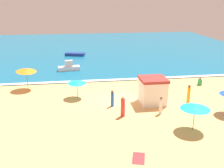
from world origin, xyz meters
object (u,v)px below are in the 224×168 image
(beachgoer_8, at_px, (142,87))
(small_boat_0, at_px, (69,67))
(lifeguard_cabana, at_px, (153,90))
(beach_umbrella_3, at_px, (77,82))
(beachgoer_7, at_px, (200,82))
(beachgoer_3, at_px, (161,106))
(beachgoer_2, at_px, (112,98))
(beach_umbrella_2, at_px, (195,106))
(beachgoer_6, at_px, (123,107))
(beach_umbrella_0, at_px, (26,70))
(beachgoer_0, at_px, (189,94))
(small_boat_1, at_px, (75,54))

(beachgoer_8, xyz_separation_m, small_boat_0, (-7.71, 10.33, -0.25))
(lifeguard_cabana, relative_size, small_boat_0, 0.83)
(small_boat_0, bearing_deg, beach_umbrella_3, -84.56)
(lifeguard_cabana, xyz_separation_m, beachgoer_7, (7.06, 4.52, -0.90))
(lifeguard_cabana, xyz_separation_m, beachgoer_3, (0.03, -2.47, -0.51))
(lifeguard_cabana, xyz_separation_m, beachgoer_2, (-3.87, -0.16, -0.53))
(beach_umbrella_2, height_order, beachgoer_8, beach_umbrella_2)
(beach_umbrella_2, distance_m, beachgoer_6, 5.90)
(beach_umbrella_0, bearing_deg, beachgoer_3, -33.63)
(beachgoer_0, bearing_deg, beach_umbrella_3, 163.81)
(beach_umbrella_3, relative_size, beachgoer_0, 1.20)
(beachgoer_8, height_order, small_boat_1, beachgoer_8)
(beach_umbrella_3, bearing_deg, beachgoer_3, -34.79)
(beachgoer_3, bearing_deg, beachgoer_0, 29.54)
(lifeguard_cabana, height_order, beachgoer_3, lifeguard_cabana)
(beachgoer_2, distance_m, beachgoer_3, 4.53)
(beach_umbrella_2, distance_m, small_boat_0, 20.78)
(beach_umbrella_2, bearing_deg, beachgoer_6, 147.65)
(beachgoer_0, bearing_deg, small_boat_0, 130.57)
(beach_umbrella_0, distance_m, beachgoer_2, 10.55)
(beachgoer_8, distance_m, small_boat_0, 12.89)
(lifeguard_cabana, relative_size, beach_umbrella_0, 0.83)
(beach_umbrella_0, distance_m, small_boat_1, 17.52)
(beachgoer_2, height_order, beachgoer_3, beachgoer_3)
(lifeguard_cabana, relative_size, small_boat_1, 0.72)
(beachgoer_3, relative_size, beachgoer_7, 1.78)
(beach_umbrella_0, distance_m, beach_umbrella_2, 18.09)
(beachgoer_8, bearing_deg, lifeguard_cabana, -82.12)
(beachgoer_8, bearing_deg, beach_umbrella_0, 164.36)
(beachgoer_3, relative_size, small_boat_1, 0.46)
(beach_umbrella_0, xyz_separation_m, small_boat_1, (5.30, 16.60, -1.83))
(beachgoer_0, relative_size, beachgoer_8, 1.13)
(lifeguard_cabana, height_order, beach_umbrella_3, lifeguard_cabana)
(beachgoer_2, bearing_deg, beach_umbrella_3, 140.56)
(beach_umbrella_3, bearing_deg, beachgoer_2, -39.44)
(beach_umbrella_2, distance_m, beachgoer_2, 7.79)
(beach_umbrella_0, height_order, beach_umbrella_3, beach_umbrella_0)
(beachgoer_6, bearing_deg, beach_umbrella_2, -32.35)
(lifeguard_cabana, relative_size, beachgoer_0, 1.35)
(beach_umbrella_2, height_order, beachgoer_2, beach_umbrella_2)
(beach_umbrella_2, xyz_separation_m, beachgoer_2, (-5.45, 5.43, -1.19))
(beachgoer_0, height_order, beachgoer_8, beachgoer_0)
(lifeguard_cabana, distance_m, beachgoer_3, 2.52)
(beach_umbrella_3, xyz_separation_m, beachgoer_8, (6.73, -0.02, -0.90))
(beach_umbrella_3, distance_m, small_boat_1, 20.02)
(beach_umbrella_2, relative_size, small_boat_1, 0.77)
(beach_umbrella_0, distance_m, beachgoer_8, 12.64)
(small_boat_1, bearing_deg, beach_umbrella_0, -107.69)
(beachgoer_6, bearing_deg, small_boat_0, 107.20)
(beachgoer_6, relative_size, beachgoer_7, 2.06)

